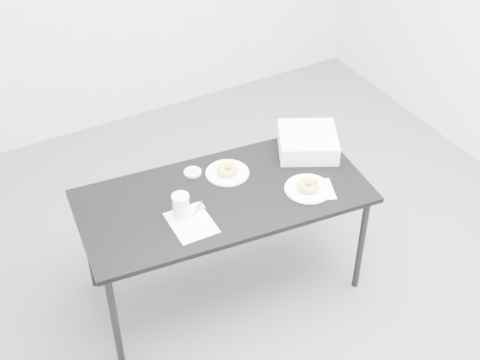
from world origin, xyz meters
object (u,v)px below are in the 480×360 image
donut_near (308,185)px  donut_far (227,170)px  scorecard (191,223)px  table (223,202)px  plate_near (308,189)px  coffee_cup (181,205)px  bakery_box (308,142)px  pen (197,209)px  plate_far (227,173)px

donut_near → donut_far: bearing=132.9°
scorecard → donut_far: donut_far is taller
table → plate_near: 0.44m
plate_near → coffee_cup: bearing=167.8°
coffee_cup → bakery_box: coffee_cup is taller
table → donut_far: bearing=61.2°
scorecard → pen: pen is taller
scorecard → coffee_cup: (-0.02, 0.08, 0.06)m
scorecard → table: bearing=27.4°
table → scorecard: 0.27m
table → donut_far: (0.10, 0.14, 0.08)m
table → coffee_cup: bearing=-165.2°
bakery_box → pen: bearing=-140.5°
donut_near → bakery_box: size_ratio=0.36×
pen → scorecard: bearing=-174.6°
scorecard → plate_near: bearing=-4.3°
plate_far → coffee_cup: 0.40m
coffee_cup → bakery_box: (0.84, 0.16, -0.01)m
pen → donut_far: (0.27, 0.18, 0.02)m
bakery_box → plate_far: bearing=-155.4°
donut_far → bakery_box: bakery_box is taller
plate_far → donut_far: donut_far is taller
scorecard → coffee_cup: bearing=102.9°
bakery_box → plate_near: bearing=-94.9°
table → pen: 0.18m
coffee_cup → table: bearing=8.7°
table → pen: size_ratio=13.21×
donut_near → bakery_box: bearing=57.5°
plate_near → donut_far: donut_far is taller
plate_near → donut_far: (-0.30, 0.32, 0.02)m
table → plate_near: (0.40, -0.18, 0.06)m
scorecard → plate_far: size_ratio=1.09×
scorecard → plate_near: size_ratio=1.03×
table → plate_near: plate_near is taller
pen → donut_far: bearing=-7.0°
scorecard → donut_far: size_ratio=2.32×
coffee_cup → plate_far: bearing=27.3°
pen → plate_near: size_ratio=0.48×
bakery_box → donut_far: bearing=-155.4°
scorecard → coffee_cup: size_ratio=2.06×
scorecard → bakery_box: (0.82, 0.23, 0.05)m
scorecard → donut_near: 0.64m
scorecard → plate_near: plate_near is taller
donut_far → scorecard: bearing=-142.5°
pen → plate_near: same height
scorecard → bakery_box: bakery_box is taller
pen → coffee_cup: bearing=135.8°
donut_near → plate_far: bearing=132.9°
table → donut_near: (0.40, -0.18, 0.08)m
scorecard → donut_far: bearing=38.9°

